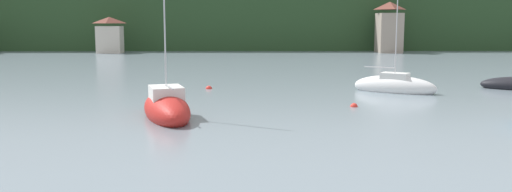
# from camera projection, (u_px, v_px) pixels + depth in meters

# --- Properties ---
(wooded_hillside) EXTENTS (352.00, 62.76, 29.78)m
(wooded_hillside) POSITION_uv_depth(u_px,v_px,m) (314.00, 22.00, 142.40)
(wooded_hillside) COLOR #264223
(wooded_hillside) RESTS_ON ground_plane
(shore_building_westcentral) EXTENTS (4.77, 3.67, 6.83)m
(shore_building_westcentral) POSITION_uv_depth(u_px,v_px,m) (110.00, 36.00, 100.44)
(shore_building_westcentral) COLOR beige
(shore_building_westcentral) RESTS_ON ground_plane
(shore_building_central) EXTENTS (4.55, 5.45, 9.71)m
(shore_building_central) POSITION_uv_depth(u_px,v_px,m) (389.00, 28.00, 101.81)
(shore_building_central) COLOR gray
(shore_building_central) RESTS_ON ground_plane
(sailboat_mid_1) EXTENTS (4.84, 8.31, 10.16)m
(sailboat_mid_1) POSITION_uv_depth(u_px,v_px,m) (167.00, 108.00, 32.96)
(sailboat_mid_1) COLOR red
(sailboat_mid_1) RESTS_ON ground_plane
(sailboat_far_4) EXTENTS (7.06, 5.51, 10.44)m
(sailboat_far_4) POSITION_uv_depth(u_px,v_px,m) (395.00, 86.00, 44.80)
(sailboat_far_4) COLOR white
(sailboat_far_4) RESTS_ON ground_plane
(mooring_buoy_mid) EXTENTS (0.52, 0.52, 0.52)m
(mooring_buoy_mid) POSITION_uv_depth(u_px,v_px,m) (354.00, 107.00, 37.09)
(mooring_buoy_mid) COLOR red
(mooring_buoy_mid) RESTS_ON ground_plane
(mooring_buoy_far) EXTENTS (0.56, 0.56, 0.56)m
(mooring_buoy_far) POSITION_uv_depth(u_px,v_px,m) (209.00, 89.00, 47.01)
(mooring_buoy_far) COLOR red
(mooring_buoy_far) RESTS_ON ground_plane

